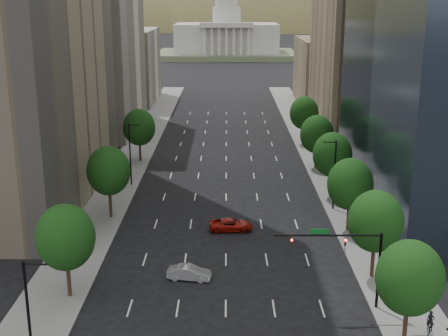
{
  "coord_description": "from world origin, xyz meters",
  "views": [
    {
      "loc": [
        0.05,
        -16.74,
        26.03
      ],
      "look_at": [
        -0.22,
        46.21,
        8.0
      ],
      "focal_mm": 48.31,
      "sensor_mm": 36.0,
      "label": 1
    }
  ],
  "objects_px": {
    "capitol": "(227,38)",
    "car_red_far": "(231,225)",
    "car_silver": "(189,273)",
    "traffic_signal": "(351,253)",
    "cyclist": "(430,328)"
  },
  "relations": [
    {
      "from": "traffic_signal",
      "to": "car_red_far",
      "type": "bearing_deg",
      "value": 118.96
    },
    {
      "from": "traffic_signal",
      "to": "cyclist",
      "type": "distance_m",
      "value": 8.39
    },
    {
      "from": "traffic_signal",
      "to": "car_silver",
      "type": "bearing_deg",
      "value": 158.47
    },
    {
      "from": "traffic_signal",
      "to": "capitol",
      "type": "relative_size",
      "value": 0.15
    },
    {
      "from": "car_red_far",
      "to": "cyclist",
      "type": "xyz_separation_m",
      "value": [
        15.53,
        -22.57,
        0.17
      ]
    },
    {
      "from": "car_silver",
      "to": "capitol",
      "type": "bearing_deg",
      "value": 6.99
    },
    {
      "from": "capitol",
      "to": "cyclist",
      "type": "relative_size",
      "value": 27.92
    },
    {
      "from": "traffic_signal",
      "to": "car_red_far",
      "type": "height_order",
      "value": "traffic_signal"
    },
    {
      "from": "traffic_signal",
      "to": "car_red_far",
      "type": "xyz_separation_m",
      "value": [
        -9.96,
        18.0,
        -4.47
      ]
    },
    {
      "from": "capitol",
      "to": "car_red_far",
      "type": "bearing_deg",
      "value": -89.84
    },
    {
      "from": "traffic_signal",
      "to": "capitol",
      "type": "height_order",
      "value": "capitol"
    },
    {
      "from": "traffic_signal",
      "to": "car_silver",
      "type": "height_order",
      "value": "traffic_signal"
    },
    {
      "from": "cyclist",
      "to": "traffic_signal",
      "type": "bearing_deg",
      "value": 165.04
    },
    {
      "from": "car_red_far",
      "to": "cyclist",
      "type": "height_order",
      "value": "cyclist"
    },
    {
      "from": "traffic_signal",
      "to": "car_silver",
      "type": "relative_size",
      "value": 2.19
    }
  ]
}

